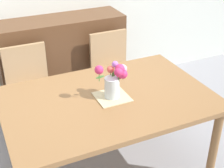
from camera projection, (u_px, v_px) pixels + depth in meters
name	position (u px, v px, depth m)	size (l,w,h in m)	color
dining_table	(108.00, 106.00, 2.61)	(1.63, 1.09, 0.75)	olive
chair_left	(30.00, 85.00, 3.22)	(0.42, 0.42, 0.90)	tan
chair_right	(113.00, 68.00, 3.55)	(0.42, 0.42, 0.90)	tan
dresser	(63.00, 61.00, 3.75)	(1.40, 0.47, 1.00)	brown
placemat	(112.00, 97.00, 2.57)	(0.25, 0.25, 0.01)	#CCB789
flower_vase	(115.00, 79.00, 2.49)	(0.26, 0.16, 0.28)	silver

